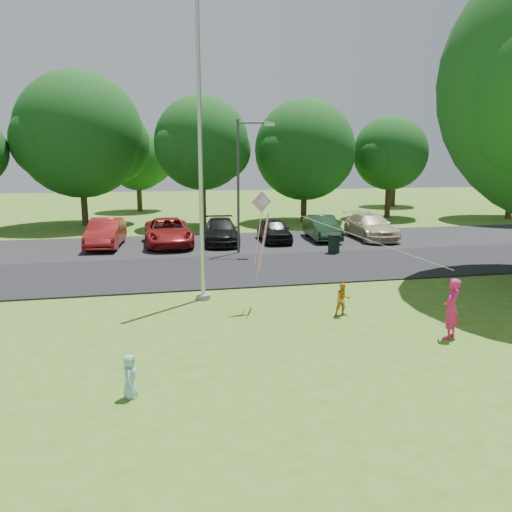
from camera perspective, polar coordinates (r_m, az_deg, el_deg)
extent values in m
plane|color=#3E691B|center=(13.19, 11.93, -9.84)|extent=(120.00, 120.00, 0.00)
cube|color=black|center=(21.37, 2.17, -1.37)|extent=(60.00, 6.00, 0.06)
cube|color=black|center=(27.60, -1.13, 1.52)|extent=(42.00, 7.00, 0.06)
cylinder|color=#B7BABF|center=(16.30, -6.41, 12.26)|extent=(0.14, 0.14, 10.00)
cylinder|color=gray|center=(16.93, -6.05, -4.63)|extent=(0.50, 0.50, 0.16)
cylinder|color=#3F3F44|center=(24.24, -2.05, 7.75)|extent=(0.13, 0.13, 6.43)
cylinder|color=#3F3F44|center=(24.18, -0.27, 14.99)|extent=(1.47, 0.49, 0.09)
cube|color=silver|center=(24.14, 1.57, 14.82)|extent=(0.53, 0.36, 0.15)
cylinder|color=black|center=(24.76, 8.90, 1.26)|extent=(0.57, 0.57, 0.91)
cylinder|color=black|center=(24.68, 8.93, 2.35)|extent=(0.61, 0.61, 0.05)
cylinder|color=#332316|center=(36.85, -19.05, 5.81)|extent=(0.44, 0.44, 3.19)
sphere|color=#0F3A13|center=(36.75, -19.51, 12.92)|extent=(8.50, 8.50, 8.50)
sphere|color=#0F3A13|center=(37.39, -16.31, 12.09)|extent=(5.53, 5.53, 5.53)
sphere|color=#0F3A13|center=(35.93, -22.43, 12.10)|extent=(5.10, 5.10, 5.10)
cylinder|color=#332316|center=(34.43, -6.10, 6.22)|extent=(0.44, 0.44, 3.43)
sphere|color=#0F3A13|center=(34.31, -6.24, 12.73)|extent=(6.27, 6.27, 6.27)
sphere|color=#0F3A13|center=(35.10, -3.99, 11.96)|extent=(4.07, 4.07, 4.07)
sphere|color=#0F3A13|center=(33.42, -8.27, 12.18)|extent=(3.76, 3.76, 3.76)
cylinder|color=#332316|center=(37.25, 5.48, 6.01)|extent=(0.44, 0.44, 2.66)
sphere|color=#0F3A13|center=(37.10, 5.60, 11.98)|extent=(7.27, 7.27, 7.27)
sphere|color=#0F3A13|center=(38.31, 7.62, 11.09)|extent=(4.72, 4.72, 4.72)
sphere|color=#0F3A13|center=(35.81, 3.77, 11.45)|extent=(4.36, 4.36, 4.36)
cylinder|color=#332316|center=(40.58, 14.83, 6.37)|extent=(0.44, 0.44, 3.02)
sphere|color=#0F3A13|center=(40.46, 15.09, 11.30)|extent=(5.67, 5.67, 5.67)
sphere|color=#0F3A13|center=(41.54, 16.29, 10.64)|extent=(3.68, 3.68, 3.68)
sphere|color=#0F3A13|center=(39.32, 14.04, 10.95)|extent=(3.40, 3.40, 3.40)
cylinder|color=#332316|center=(43.14, 27.02, 6.07)|extent=(0.44, 0.44, 3.42)
sphere|color=#0F3A13|center=(41.10, 26.59, 11.99)|extent=(5.26, 5.26, 5.26)
cylinder|color=#332316|center=(45.34, -13.18, 6.66)|extent=(0.44, 0.44, 2.60)
sphere|color=#0F3A13|center=(45.22, -13.36, 10.60)|extent=(5.20, 5.20, 5.20)
sphere|color=#0F3A13|center=(45.74, -11.84, 10.18)|extent=(3.38, 3.38, 3.38)
sphere|color=#0F3A13|center=(44.60, -14.72, 10.20)|extent=(3.12, 3.12, 3.12)
cylinder|color=#332316|center=(50.46, 15.40, 6.99)|extent=(0.44, 0.44, 2.60)
sphere|color=#0F3A13|center=(50.34, 15.59, 10.53)|extent=(5.20, 5.20, 5.20)
sphere|color=#0F3A13|center=(51.35, 16.47, 10.05)|extent=(3.38, 3.38, 3.38)
sphere|color=#0F3A13|center=(49.29, 14.84, 10.26)|extent=(3.12, 3.12, 3.12)
imported|color=maroon|center=(27.21, -16.80, 2.53)|extent=(1.95, 4.60, 1.48)
imported|color=maroon|center=(26.97, -10.01, 2.73)|extent=(2.52, 5.23, 1.44)
imported|color=black|center=(27.23, -4.05, 2.85)|extent=(2.30, 4.77, 1.34)
imported|color=black|center=(27.77, 2.08, 2.97)|extent=(1.66, 3.81, 1.28)
imported|color=black|center=(28.74, 7.55, 3.24)|extent=(1.81, 4.23, 1.35)
imported|color=#C6B793|center=(29.48, 12.96, 3.31)|extent=(2.23, 4.98, 1.42)
imported|color=#E21E6F|center=(14.04, 21.41, -5.62)|extent=(0.70, 0.66, 1.61)
imported|color=orange|center=(15.22, 9.92, -4.90)|extent=(0.49, 0.38, 1.01)
imported|color=#8EC1D9|center=(10.42, -14.21, -13.18)|extent=(0.33, 0.47, 0.89)
cube|color=pink|center=(15.28, 0.63, 6.23)|extent=(0.64, 0.13, 0.64)
cube|color=#8CC6E5|center=(15.26, 0.84, 6.30)|extent=(0.31, 0.08, 0.31)
cylinder|color=white|center=(14.26, 10.66, 2.58)|extent=(4.27, 3.70, 1.54)
cylinder|color=pink|center=(15.39, 0.25, 2.08)|extent=(0.21, 0.27, 1.71)
cylinder|color=pink|center=(15.51, 0.94, 1.64)|extent=(0.24, 0.45, 1.96)
cylinder|color=pink|center=(15.38, 0.68, 1.05)|extent=(0.26, 0.66, 2.19)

